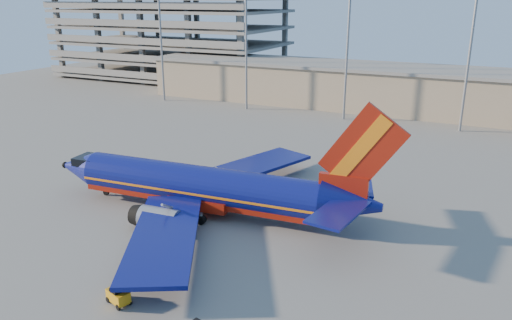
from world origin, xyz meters
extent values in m
plane|color=slate|center=(0.00, 0.00, 0.00)|extent=(220.00, 220.00, 0.00)
cube|color=gray|center=(10.00, 58.00, 4.00)|extent=(120.00, 15.00, 8.00)
cube|color=slate|center=(10.00, 58.00, 8.20)|extent=(122.00, 16.00, 0.60)
cube|color=slate|center=(-62.00, 74.00, 1.00)|extent=(60.00, 30.00, 0.70)
cube|color=slate|center=(-62.00, 74.00, 5.20)|extent=(60.00, 30.00, 0.70)
cube|color=slate|center=(-62.00, 74.00, 9.40)|extent=(60.00, 30.00, 0.70)
cube|color=slate|center=(-62.00, 74.00, 13.60)|extent=(60.00, 30.00, 0.70)
cube|color=slate|center=(-62.00, 74.00, 17.80)|extent=(60.00, 30.00, 0.70)
cube|color=slate|center=(-62.00, 87.00, 10.50)|extent=(1.20, 1.20, 21.00)
cylinder|color=gray|center=(-45.00, 46.00, 14.00)|extent=(0.44, 0.44, 28.00)
cylinder|color=gray|center=(-25.00, 46.00, 14.00)|extent=(0.44, 0.44, 28.00)
cylinder|color=gray|center=(-5.00, 46.00, 14.00)|extent=(0.44, 0.44, 28.00)
cylinder|color=gray|center=(15.00, 46.00, 14.00)|extent=(0.44, 0.44, 28.00)
cylinder|color=navy|center=(-6.78, -0.85, 2.92)|extent=(26.23, 5.97, 4.01)
cube|color=#991B0C|center=(-6.78, -0.85, 1.90)|extent=(26.17, 5.22, 1.41)
cube|color=orange|center=(-6.78, -0.85, 2.65)|extent=(26.23, 6.02, 0.24)
cone|color=navy|center=(-22.01, -2.01, 2.92)|extent=(4.84, 4.34, 4.01)
cube|color=black|center=(-20.61, -1.90, 3.95)|extent=(2.81, 3.01, 0.87)
cone|color=navy|center=(8.99, 0.35, 3.30)|extent=(5.92, 4.42, 4.01)
cube|color=#991B0C|center=(8.12, 0.29, 4.77)|extent=(4.58, 0.94, 2.38)
cube|color=#991B0C|center=(9.63, 0.40, 8.56)|extent=(7.96, 0.95, 8.64)
cube|color=orange|center=(9.42, 0.39, 8.56)|extent=(5.31, 0.86, 6.78)
cube|color=navy|center=(8.27, 3.99, 3.90)|extent=(5.07, 7.57, 0.24)
cube|color=navy|center=(8.83, -3.35, 3.90)|extent=(4.14, 7.30, 0.24)
cube|color=navy|center=(-5.89, 8.78, 1.95)|extent=(10.75, 17.63, 0.38)
cube|color=navy|center=(-4.44, -10.23, 1.95)|extent=(12.74, 17.35, 0.38)
cube|color=#991B0C|center=(-6.24, -0.81, 1.46)|extent=(6.80, 4.71, 1.08)
cylinder|color=gray|center=(-8.51, 4.67, 1.25)|extent=(4.06, 2.56, 2.27)
cylinder|color=gray|center=(-7.65, -6.56, 1.25)|extent=(4.06, 2.56, 2.27)
cylinder|color=gray|center=(-18.67, -1.75, 0.60)|extent=(0.28, 0.28, 1.19)
cylinder|color=black|center=(-18.67, -1.75, 0.35)|extent=(0.71, 0.32, 0.69)
cylinder|color=black|center=(-5.38, 2.08, 0.45)|extent=(0.95, 0.66, 0.91)
cylinder|color=black|center=(-4.95, -3.53, 0.45)|extent=(0.95, 0.66, 0.91)
cube|color=orange|center=(-3.29, -17.66, 0.64)|extent=(2.03, 1.54, 0.86)
cube|color=black|center=(-3.29, -17.66, 1.16)|extent=(1.11, 1.16, 0.30)
cylinder|color=black|center=(-3.79, -17.00, 0.22)|extent=(0.47, 0.29, 0.45)
cylinder|color=black|center=(-4.09, -17.89, 0.22)|extent=(0.47, 0.29, 0.45)
cylinder|color=black|center=(-2.49, -17.43, 0.22)|extent=(0.47, 0.29, 0.45)
cylinder|color=black|center=(-2.78, -18.32, 0.22)|extent=(0.47, 0.29, 0.45)
camera|label=1|loc=(19.47, -41.61, 21.42)|focal=35.00mm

